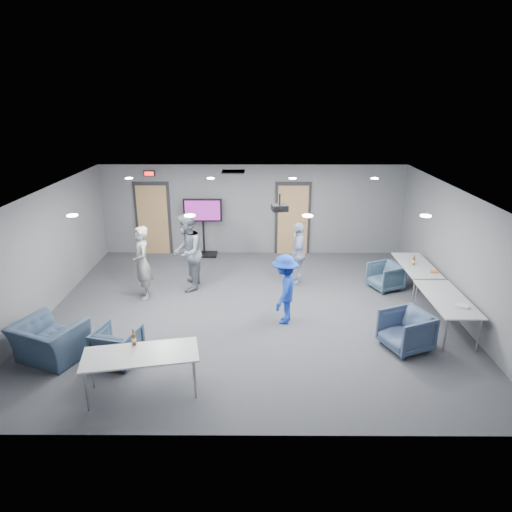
{
  "coord_description": "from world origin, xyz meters",
  "views": [
    {
      "loc": [
        0.16,
        -9.3,
        4.64
      ],
      "look_at": [
        0.11,
        0.32,
        1.2
      ],
      "focal_mm": 32.0,
      "sensor_mm": 36.0,
      "label": 1
    }
  ],
  "objects_px": {
    "person_d": "(285,289)",
    "chair_right_c": "(406,331)",
    "table_right_a": "(416,266)",
    "table_front_left": "(141,356)",
    "person_b": "(187,252)",
    "chair_front_a": "(118,345)",
    "tv_stand": "(203,224)",
    "person_c": "(298,253)",
    "projector": "(280,208)",
    "person_a": "(142,263)",
    "chair_front_b": "(49,341)",
    "bottle_front": "(134,339)",
    "table_right_b": "(447,300)",
    "bottle_right": "(414,261)",
    "chair_right_a": "(386,276)"
  },
  "relations": [
    {
      "from": "person_a",
      "to": "bottle_right",
      "type": "distance_m",
      "value": 6.49
    },
    {
      "from": "person_b",
      "to": "table_right_a",
      "type": "height_order",
      "value": "person_b"
    },
    {
      "from": "table_front_left",
      "to": "projector",
      "type": "bearing_deg",
      "value": 40.71
    },
    {
      "from": "chair_front_b",
      "to": "table_front_left",
      "type": "distance_m",
      "value": 2.21
    },
    {
      "from": "chair_right_c",
      "to": "chair_front_b",
      "type": "bearing_deg",
      "value": -109.23
    },
    {
      "from": "chair_right_c",
      "to": "bottle_front",
      "type": "relative_size",
      "value": 2.82
    },
    {
      "from": "table_front_left",
      "to": "chair_right_c",
      "type": "bearing_deg",
      "value": 5.67
    },
    {
      "from": "tv_stand",
      "to": "projector",
      "type": "height_order",
      "value": "projector"
    },
    {
      "from": "person_d",
      "to": "chair_right_c",
      "type": "xyz_separation_m",
      "value": [
        2.26,
        -1.07,
        -0.38
      ]
    },
    {
      "from": "person_b",
      "to": "table_right_b",
      "type": "height_order",
      "value": "person_b"
    },
    {
      "from": "chair_right_a",
      "to": "tv_stand",
      "type": "bearing_deg",
      "value": -140.28
    },
    {
      "from": "bottle_right",
      "to": "chair_right_c",
      "type": "bearing_deg",
      "value": -109.7
    },
    {
      "from": "person_b",
      "to": "chair_front_a",
      "type": "height_order",
      "value": "person_b"
    },
    {
      "from": "bottle_front",
      "to": "person_c",
      "type": "bearing_deg",
      "value": 54.79
    },
    {
      "from": "person_b",
      "to": "projector",
      "type": "xyz_separation_m",
      "value": [
        2.19,
        -1.29,
        1.43
      ]
    },
    {
      "from": "chair_front_b",
      "to": "person_d",
      "type": "bearing_deg",
      "value": -138.53
    },
    {
      "from": "person_d",
      "to": "table_front_left",
      "type": "bearing_deg",
      "value": -28.34
    },
    {
      "from": "person_c",
      "to": "projector",
      "type": "height_order",
      "value": "projector"
    },
    {
      "from": "chair_right_c",
      "to": "person_c",
      "type": "bearing_deg",
      "value": -173.44
    },
    {
      "from": "chair_right_c",
      "to": "bottle_front",
      "type": "xyz_separation_m",
      "value": [
        -4.87,
        -1.14,
        0.46
      ]
    },
    {
      "from": "person_a",
      "to": "table_right_b",
      "type": "distance_m",
      "value": 6.76
    },
    {
      "from": "table_front_left",
      "to": "projector",
      "type": "xyz_separation_m",
      "value": [
        2.32,
        2.94,
        1.72
      ]
    },
    {
      "from": "chair_right_a",
      "to": "chair_right_c",
      "type": "xyz_separation_m",
      "value": [
        -0.37,
        -2.85,
        0.04
      ]
    },
    {
      "from": "chair_front_a",
      "to": "bottle_front",
      "type": "bearing_deg",
      "value": 142.52
    },
    {
      "from": "person_a",
      "to": "bottle_front",
      "type": "distance_m",
      "value": 3.5
    },
    {
      "from": "person_b",
      "to": "table_right_b",
      "type": "distance_m",
      "value": 5.97
    },
    {
      "from": "table_right_b",
      "to": "projector",
      "type": "height_order",
      "value": "projector"
    },
    {
      "from": "table_right_a",
      "to": "tv_stand",
      "type": "height_order",
      "value": "tv_stand"
    },
    {
      "from": "chair_front_a",
      "to": "projector",
      "type": "distance_m",
      "value": 4.16
    },
    {
      "from": "bottle_right",
      "to": "chair_right_a",
      "type": "bearing_deg",
      "value": 157.12
    },
    {
      "from": "person_c",
      "to": "chair_front_b",
      "type": "height_order",
      "value": "person_c"
    },
    {
      "from": "person_c",
      "to": "chair_front_b",
      "type": "bearing_deg",
      "value": -45.97
    },
    {
      "from": "person_a",
      "to": "projector",
      "type": "height_order",
      "value": "projector"
    },
    {
      "from": "table_right_a",
      "to": "table_front_left",
      "type": "height_order",
      "value": "same"
    },
    {
      "from": "tv_stand",
      "to": "table_right_b",
      "type": "bearing_deg",
      "value": -40.14
    },
    {
      "from": "person_a",
      "to": "table_right_a",
      "type": "xyz_separation_m",
      "value": [
        6.57,
        0.33,
        -0.2
      ]
    },
    {
      "from": "chair_front_b",
      "to": "table_right_b",
      "type": "xyz_separation_m",
      "value": [
        7.66,
        1.13,
        0.32
      ]
    },
    {
      "from": "bottle_front",
      "to": "projector",
      "type": "relative_size",
      "value": 0.8
    },
    {
      "from": "tv_stand",
      "to": "projector",
      "type": "relative_size",
      "value": 4.75
    },
    {
      "from": "person_b",
      "to": "table_right_a",
      "type": "distance_m",
      "value": 5.59
    },
    {
      "from": "person_d",
      "to": "table_front_left",
      "type": "relative_size",
      "value": 0.79
    },
    {
      "from": "person_a",
      "to": "chair_front_a",
      "type": "distance_m",
      "value": 2.85
    },
    {
      "from": "person_a",
      "to": "table_front_left",
      "type": "height_order",
      "value": "person_a"
    },
    {
      "from": "bottle_right",
      "to": "person_a",
      "type": "bearing_deg",
      "value": -177.21
    },
    {
      "from": "table_right_b",
      "to": "table_front_left",
      "type": "bearing_deg",
      "value": 110.47
    },
    {
      "from": "chair_front_a",
      "to": "table_right_b",
      "type": "relative_size",
      "value": 0.4
    },
    {
      "from": "table_right_b",
      "to": "table_front_left",
      "type": "xyz_separation_m",
      "value": [
        -5.71,
        -2.13,
        -0.0
      ]
    },
    {
      "from": "chair_front_a",
      "to": "tv_stand",
      "type": "bearing_deg",
      "value": -84.73
    },
    {
      "from": "chair_right_a",
      "to": "table_right_b",
      "type": "height_order",
      "value": "table_right_b"
    },
    {
      "from": "person_b",
      "to": "projector",
      "type": "height_order",
      "value": "projector"
    }
  ]
}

